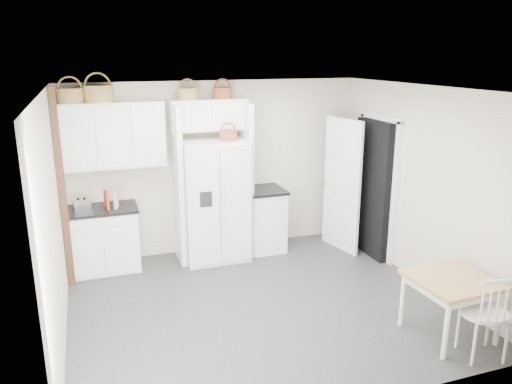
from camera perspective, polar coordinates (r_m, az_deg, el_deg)
name	(u,v)px	position (r m, az deg, el deg)	size (l,w,h in m)	color
floor	(260,304)	(6.30, 0.51, -12.68)	(4.50, 4.50, 0.00)	#262627
ceiling	(261,89)	(5.56, 0.57, 11.64)	(4.50, 4.50, 0.00)	white
wall_back	(217,167)	(7.65, -4.51, 2.83)	(4.50, 4.50, 0.00)	beige
wall_left	(53,224)	(5.50, -22.17, -3.43)	(4.00, 4.00, 0.00)	beige
wall_right	(423,187)	(6.86, 18.54, 0.56)	(4.00, 4.00, 0.00)	beige
refrigerator	(214,200)	(7.36, -4.83, -0.94)	(0.93, 0.74, 1.79)	white
base_cab_left	(103,240)	(7.38, -17.06, -5.30)	(0.95, 0.60, 0.88)	white
base_cab_right	(264,220)	(7.79, 0.94, -3.24)	(0.53, 0.64, 0.94)	white
dining_table	(449,307)	(5.91, 21.22, -12.14)	(0.81, 0.81, 0.68)	olive
windsor_chair	(484,313)	(5.60, 24.65, -12.46)	(0.47, 0.43, 0.96)	white
counter_left	(100,209)	(7.23, -17.35, -1.89)	(0.99, 0.64, 0.04)	black
counter_right	(264,190)	(7.64, 0.96, 0.24)	(0.58, 0.68, 0.04)	black
toaster	(82,204)	(7.20, -19.30, -1.33)	(0.22, 0.13, 0.15)	silver
cookbook_red	(107,200)	(7.12, -16.70, -0.90)	(0.04, 0.17, 0.25)	#A32C1A
cookbook_cream	(116,200)	(7.12, -15.69, -0.86)	(0.03, 0.16, 0.24)	beige
basket_upper_a	(70,96)	(7.07, -20.44, 10.28)	(0.34, 0.34, 0.19)	brown
basket_upper_b	(98,94)	(7.07, -17.57, 10.65)	(0.38, 0.38, 0.22)	brown
basket_bridge_a	(188,94)	(7.22, -7.80, 11.06)	(0.29, 0.29, 0.16)	brown
basket_bridge_b	(222,93)	(7.33, -3.86, 11.23)	(0.28, 0.28, 0.16)	maroon
basket_fridge_b	(228,135)	(7.11, -3.18, 6.47)	(0.25, 0.25, 0.14)	maroon
upper_cabinet	(113,135)	(7.14, -16.04, 6.27)	(1.40, 0.34, 0.90)	white
bridge_cabinet	(208,115)	(7.31, -5.45, 8.78)	(1.12, 0.34, 0.45)	white
fridge_panel_left	(178,185)	(7.26, -8.92, 0.78)	(0.08, 0.60, 2.30)	white
fridge_panel_right	(245,179)	(7.50, -1.24, 1.44)	(0.08, 0.60, 2.30)	white
trim_post	(62,191)	(6.79, -21.29, 0.16)	(0.09, 0.09, 2.60)	#3E2219
doorway_void	(374,189)	(7.67, 13.34, 0.36)	(0.18, 0.85, 2.05)	black
door_slab	(342,185)	(7.76, 9.78, 0.76)	(0.80, 0.04, 2.05)	white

